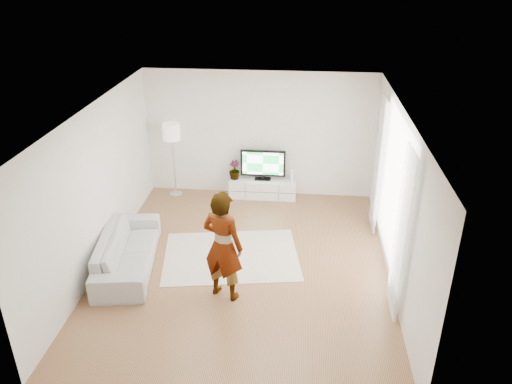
# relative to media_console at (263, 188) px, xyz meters

# --- Properties ---
(floor) EXTENTS (6.00, 6.00, 0.00)m
(floor) POSITION_rel_media_console_xyz_m (-0.10, -2.76, -0.21)
(floor) COLOR #A27849
(floor) RESTS_ON ground
(ceiling) EXTENTS (6.00, 6.00, 0.00)m
(ceiling) POSITION_rel_media_console_xyz_m (-0.10, -2.76, 2.59)
(ceiling) COLOR white
(ceiling) RESTS_ON wall_back
(wall_left) EXTENTS (0.02, 6.00, 2.80)m
(wall_left) POSITION_rel_media_console_xyz_m (-2.60, -2.76, 1.19)
(wall_left) COLOR white
(wall_left) RESTS_ON floor
(wall_right) EXTENTS (0.02, 6.00, 2.80)m
(wall_right) POSITION_rel_media_console_xyz_m (2.40, -2.76, 1.19)
(wall_right) COLOR white
(wall_right) RESTS_ON floor
(wall_back) EXTENTS (5.00, 0.02, 2.80)m
(wall_back) POSITION_rel_media_console_xyz_m (-0.10, 0.24, 1.19)
(wall_back) COLOR white
(wall_back) RESTS_ON floor
(wall_front) EXTENTS (5.00, 0.02, 2.80)m
(wall_front) POSITION_rel_media_console_xyz_m (-0.10, -5.76, 1.19)
(wall_front) COLOR white
(wall_front) RESTS_ON floor
(window) EXTENTS (0.01, 2.60, 2.50)m
(window) POSITION_rel_media_console_xyz_m (2.38, -2.46, 1.24)
(window) COLOR white
(window) RESTS_ON wall_right
(curtain_near) EXTENTS (0.04, 0.70, 2.60)m
(curtain_near) POSITION_rel_media_console_xyz_m (2.30, -3.76, 1.14)
(curtain_near) COLOR white
(curtain_near) RESTS_ON floor
(curtain_far) EXTENTS (0.04, 0.70, 2.60)m
(curtain_far) POSITION_rel_media_console_xyz_m (2.30, -1.16, 1.14)
(curtain_far) COLOR white
(curtain_far) RESTS_ON floor
(media_console) EXTENTS (1.49, 0.42, 0.42)m
(media_console) POSITION_rel_media_console_xyz_m (0.00, 0.00, 0.00)
(media_console) COLOR white
(media_console) RESTS_ON floor
(television) EXTENTS (0.99, 0.19, 0.69)m
(television) POSITION_rel_media_console_xyz_m (0.00, 0.03, 0.58)
(television) COLOR black
(television) RESTS_ON media_console
(game_console) EXTENTS (0.06, 0.18, 0.24)m
(game_console) POSITION_rel_media_console_xyz_m (0.65, -0.00, 0.33)
(game_console) COLOR white
(game_console) RESTS_ON media_console
(potted_plant) EXTENTS (0.30, 0.30, 0.43)m
(potted_plant) POSITION_rel_media_console_xyz_m (-0.63, 0.00, 0.43)
(potted_plant) COLOR #3F7238
(potted_plant) RESTS_ON media_console
(rug) EXTENTS (2.67, 2.11, 0.01)m
(rug) POSITION_rel_media_console_xyz_m (-0.37, -2.50, -0.20)
(rug) COLOR beige
(rug) RESTS_ON floor
(player) EXTENTS (0.79, 0.65, 1.84)m
(player) POSITION_rel_media_console_xyz_m (-0.32, -3.64, 0.72)
(player) COLOR #334772
(player) RESTS_ON rug
(sofa) EXTENTS (1.20, 2.33, 0.65)m
(sofa) POSITION_rel_media_console_xyz_m (-2.12, -2.98, 0.11)
(sofa) COLOR #B1B2AD
(sofa) RESTS_ON floor
(floor_lamp) EXTENTS (0.38, 0.38, 1.69)m
(floor_lamp) POSITION_rel_media_console_xyz_m (-1.99, -0.06, 1.22)
(floor_lamp) COLOR silver
(floor_lamp) RESTS_ON floor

